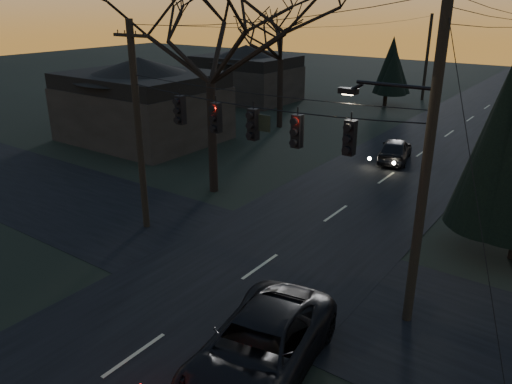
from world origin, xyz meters
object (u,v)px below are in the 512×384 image
Objects in this scene: suv_near at (259,349)px; sedan_oncoming_a at (395,150)px; utility_pole_right at (407,319)px; bare_tree_left at (209,35)px; utility_pole_far_l at (422,100)px; utility_pole_left at (147,226)px.

suv_near is 1.38× the size of sedan_oncoming_a.
bare_tree_left reaches higher than utility_pole_right.
utility_pole_far_l is at bearing 107.72° from utility_pole_right.
utility_pole_left is (-11.50, 0.00, 0.00)m from utility_pole_right.
bare_tree_left is 15.22m from suv_near.
utility_pole_left is 36.00m from utility_pole_far_l.
bare_tree_left is at bearing 125.18° from suv_near.
utility_pole_far_l is at bearing 92.82° from suv_near.
suv_near is (9.20, -40.58, 0.79)m from utility_pole_far_l.
suv_near is 20.21m from sedan_oncoming_a.
bare_tree_left is at bearing 94.95° from utility_pole_left.
utility_pole_far_l is (0.00, 36.00, 0.00)m from utility_pole_left.
utility_pole_left reaches higher than utility_pole_far_l.
utility_pole_right reaches higher than utility_pole_left.
suv_near is at bearing 88.71° from sedan_oncoming_a.
sedan_oncoming_a is (-6.30, 15.23, 0.70)m from utility_pole_right.
sedan_oncoming_a is at bearing 112.47° from utility_pole_right.
sedan_oncoming_a is (5.20, 15.23, 0.70)m from utility_pole_left.
utility_pole_right is 16.50m from sedan_oncoming_a.
suv_near is (9.20, -4.58, 0.79)m from utility_pole_left.
utility_pole_left is 1.06× the size of utility_pole_far_l.
utility_pole_right is at bearing 0.00° from utility_pole_left.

